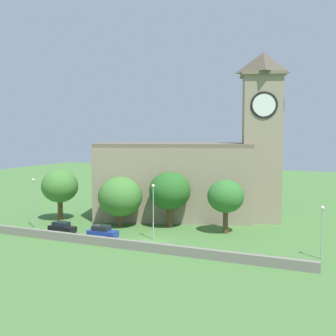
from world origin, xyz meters
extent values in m
plane|color=#477538|center=(0.00, 15.00, 0.00)|extent=(200.00, 200.00, 0.00)
cube|color=gray|center=(-3.32, 15.41, 6.08)|extent=(27.56, 17.03, 12.17)
cube|color=#675C4A|center=(-3.32, 15.41, 12.52)|extent=(27.33, 16.32, 0.70)
cube|color=gray|center=(10.43, 19.97, 11.90)|extent=(7.68, 7.68, 23.80)
cube|color=#736753|center=(10.43, 19.97, 24.05)|extent=(8.91, 8.91, 0.50)
pyramid|color=brown|center=(10.43, 19.97, 25.97)|extent=(8.06, 8.06, 3.34)
cylinder|color=white|center=(11.41, 17.03, 19.04)|extent=(3.73, 1.34, 3.89)
torus|color=black|center=(11.41, 17.03, 19.04)|extent=(4.13, 1.67, 4.24)
cylinder|color=white|center=(13.37, 20.95, 19.04)|extent=(1.34, 3.73, 3.89)
torus|color=black|center=(13.37, 20.95, 19.04)|extent=(1.67, 4.13, 4.24)
cube|color=gray|center=(0.00, -4.97, 0.58)|extent=(45.34, 0.70, 1.17)
cube|color=black|center=(-13.98, -1.18, 0.67)|extent=(4.28, 2.09, 0.74)
cube|color=#1E232B|center=(-14.18, -1.16, 1.34)|extent=(2.44, 1.73, 0.59)
cylinder|color=black|center=(-12.50, -0.42, 0.30)|extent=(0.62, 0.36, 0.60)
cylinder|color=black|center=(-12.64, -2.17, 0.30)|extent=(0.62, 0.36, 0.60)
cylinder|color=black|center=(-15.31, -0.19, 0.30)|extent=(0.62, 0.36, 0.60)
cylinder|color=black|center=(-15.45, -1.94, 0.30)|extent=(0.62, 0.36, 0.60)
cube|color=#233D9E|center=(-6.57, -1.81, 0.78)|extent=(4.31, 1.92, 0.86)
cube|color=#1E232B|center=(-6.79, -1.82, 1.55)|extent=(2.44, 1.64, 0.69)
cylinder|color=black|center=(-5.17, -0.87, 0.34)|extent=(0.70, 0.34, 0.69)
cylinder|color=black|center=(-5.10, -2.61, 0.34)|extent=(0.70, 0.34, 0.69)
cylinder|color=black|center=(-8.05, -1.00, 0.34)|extent=(0.70, 0.34, 0.69)
cylinder|color=black|center=(-7.98, -2.74, 0.34)|extent=(0.70, 0.34, 0.69)
cylinder|color=#9EA0A5|center=(-20.06, -0.16, 3.62)|extent=(0.14, 0.14, 7.25)
sphere|color=#F4EFCC|center=(-20.06, -0.16, 7.47)|extent=(0.44, 0.44, 0.44)
cylinder|color=#9EA0A5|center=(0.11, 0.55, 3.66)|extent=(0.14, 0.14, 7.31)
sphere|color=#F4EFCC|center=(0.11, 0.55, 7.53)|extent=(0.44, 0.44, 0.44)
cylinder|color=#9EA0A5|center=(22.16, 0.47, 2.95)|extent=(0.14, 0.14, 5.91)
sphere|color=#F4EFCC|center=(22.16, 0.47, 6.13)|extent=(0.44, 0.44, 0.44)
cylinder|color=brown|center=(-1.27, 9.16, 1.65)|extent=(0.91, 0.91, 3.30)
ellipsoid|color=#286023|center=(-1.27, 9.16, 5.73)|extent=(6.47, 6.47, 5.82)
cylinder|color=brown|center=(-20.37, 6.63, 1.71)|extent=(0.86, 0.86, 3.43)
ellipsoid|color=#427A33|center=(-20.37, 6.63, 5.72)|extent=(6.11, 6.11, 5.50)
cylinder|color=brown|center=(7.90, 8.65, 1.73)|extent=(0.75, 0.75, 3.47)
ellipsoid|color=#33702D|center=(7.90, 8.65, 5.49)|extent=(5.38, 5.38, 4.85)
cylinder|color=brown|center=(-8.47, 6.21, 1.08)|extent=(0.97, 0.97, 2.16)
ellipsoid|color=#427A33|center=(-8.47, 6.21, 4.76)|extent=(6.93, 6.93, 6.24)
camera|label=1|loc=(27.43, -54.61, 15.33)|focal=48.63mm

